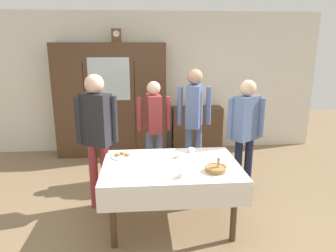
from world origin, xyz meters
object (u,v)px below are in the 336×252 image
wall_cabinet (111,100)px  bookshelf_low (197,129)px  book_stack (197,105)px  spoon_mid_left (203,177)px  spoon_far_right (168,173)px  person_near_right_end (154,121)px  mantel_clock (117,35)px  tea_cup_mid_right (181,175)px  dining_table (171,173)px  tea_cup_center (192,150)px  spoon_near_left (222,164)px  person_beside_shelf (245,126)px  pastry_plate (122,156)px  bread_basket (216,169)px  person_by_cabinet (194,113)px  tea_cup_mid_left (179,156)px  person_behind_table_left (97,129)px

wall_cabinet → bookshelf_low: bearing=1.7°
book_stack → bookshelf_low: bearing=180.0°
bookshelf_low → spoon_mid_left: size_ratio=8.21×
spoon_far_right → person_near_right_end: person_near_right_end is taller
mantel_clock → tea_cup_mid_right: size_ratio=1.85×
dining_table → mantel_clock: (-0.75, 2.59, 1.59)m
tea_cup_center → spoon_near_left: (0.29, -0.42, -0.02)m
spoon_near_left → person_beside_shelf: 0.94m
tea_cup_center → spoon_near_left: tea_cup_center is taller
pastry_plate → person_near_right_end: person_near_right_end is taller
bread_basket → spoon_mid_left: bearing=-140.4°
dining_table → person_near_right_end: 1.40m
pastry_plate → person_beside_shelf: person_beside_shelf is taller
tea_cup_mid_right → person_near_right_end: 1.73m
person_by_cabinet → dining_table: bearing=-110.2°
book_stack → spoon_near_left: bearing=-93.9°
bookshelf_low → person_near_right_end: person_near_right_end is taller
wall_cabinet → spoon_near_left: (1.49, -2.61, -0.30)m
tea_cup_mid_left → pastry_plate: bearing=172.8°
spoon_near_left → person_behind_table_left: 1.60m
spoon_mid_left → bread_basket: bearing=39.6°
dining_table → wall_cabinet: wall_cabinet is taller
tea_cup_mid_left → spoon_far_right: bearing=-109.8°
wall_cabinet → spoon_mid_left: bearing=-67.8°
tea_cup_center → spoon_far_right: 0.72m
wall_cabinet → bookshelf_low: wall_cabinet is taller
tea_cup_mid_left → tea_cup_mid_right: bearing=-94.7°
tea_cup_center → bread_basket: bread_basket is taller
tea_cup_mid_left → person_behind_table_left: person_behind_table_left is taller
tea_cup_center → spoon_near_left: size_ratio=1.09×
wall_cabinet → person_by_cabinet: wall_cabinet is taller
mantel_clock → spoon_far_right: size_ratio=2.02×
spoon_mid_left → person_beside_shelf: 1.37m
book_stack → bread_basket: 2.88m
tea_cup_center → wall_cabinet: bearing=118.7°
mantel_clock → pastry_plate: mantel_clock is taller
wall_cabinet → mantel_clock: 1.19m
wall_cabinet → tea_cup_mid_left: (1.02, -2.35, -0.28)m
book_stack → tea_cup_mid_left: size_ratio=1.47×
book_stack → tea_cup_center: (-0.47, -2.24, -0.15)m
pastry_plate → wall_cabinet: bearing=98.2°
spoon_mid_left → person_by_cabinet: (0.17, 1.64, 0.31)m
spoon_far_right → bookshelf_low: bearing=74.1°
tea_cup_mid_right → spoon_mid_left: size_ratio=1.09×
bookshelf_low → spoon_mid_left: bearing=-98.9°
person_behind_table_left → person_near_right_end: size_ratio=1.12×
spoon_near_left → person_near_right_end: (-0.72, 1.38, 0.18)m
wall_cabinet → tea_cup_mid_right: 3.11m
bread_basket → bookshelf_low: bearing=84.0°
wall_cabinet → person_beside_shelf: wall_cabinet is taller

